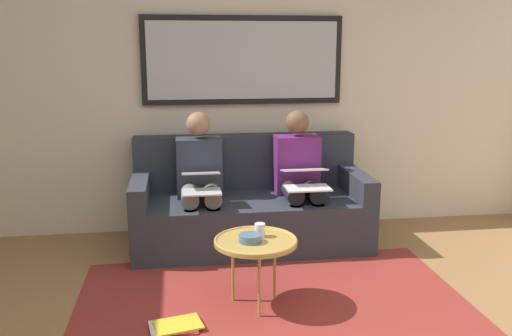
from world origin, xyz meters
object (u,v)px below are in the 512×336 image
Objects in this scene: person_left at (299,174)px; laptop_silver at (201,181)px; couch at (249,207)px; cup at (260,230)px; laptop_white at (306,178)px; coffee_table at (256,242)px; framed_mirror at (243,60)px; bowl at (250,238)px; magazine_stack at (176,326)px; person_right at (200,177)px.

laptop_silver is (0.84, 0.24, 0.02)m from person_left.
couch is 1.18m from cup.
laptop_white is (0.00, 0.24, 0.02)m from person_left.
coffee_table is 1.50× the size of laptop_white.
couch is 3.64× the size of coffee_table.
bowl is (0.16, 1.64, -1.07)m from framed_mirror.
person_left is at bearing -116.19° from bowl.
cup is at bearing 65.17° from person_left.
cup is at bearing 85.98° from couch.
laptop_silver is at bearing -100.82° from magazine_stack.
person_left reaches higher than cup.
bowl is 0.13× the size of person_right.
person_right is 0.25m from laptop_silver.
cup is at bearing -130.11° from bowl.
bowl is at bearing 82.79° from couch.
person_right reaches higher than coffee_table.
coffee_table is 1.28m from person_left.
framed_mirror reaches higher than bowl.
laptop_white is (-0.50, -0.84, 0.13)m from cup.
laptop_silver is (0.84, 0.00, -0.00)m from laptop_white.
laptop_white reaches higher than coffee_table.
coffee_table is at bearing 85.81° from framed_mirror.
person_left is 1.85m from magazine_stack.
couch is at bearing -94.02° from cup.
framed_mirror is at bearing -132.75° from person_right.
person_left is 3.32× the size of magazine_stack.
framed_mirror reaches higher than laptop_white.
magazine_stack is (0.52, 0.24, -0.42)m from coffee_table.
bowl is 0.40× the size of laptop_silver.
coffee_table is at bearing -155.35° from magazine_stack.
couch is at bearing -9.19° from person_left.
bowl is at bearing 102.63° from person_right.
cup reaches higher than bowl.
framed_mirror reaches higher than laptop_silver.
person_left is at bearing -114.83° from cup.
framed_mirror is (0.00, -0.39, 1.24)m from couch.
couch is at bearing -95.53° from coffee_table.
cup is at bearing 59.18° from laptop_white.
couch is 21.88× the size of cup.
laptop_white reaches higher than bowl.
person_right is (0.84, -0.24, -0.02)m from laptop_white.
laptop_silver is (0.42, 0.70, -0.92)m from framed_mirror.
coffee_table is 6.01× the size of cup.
person_left reaches higher than magazine_stack.
framed_mirror is 3.30× the size of coffee_table.
person_right is at bearing 47.25° from framed_mirror.
coffee_table is 0.06m from bowl.
couch is 0.62m from laptop_white.
person_left reaches higher than laptop_silver.
framed_mirror is 1.56× the size of person_left.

